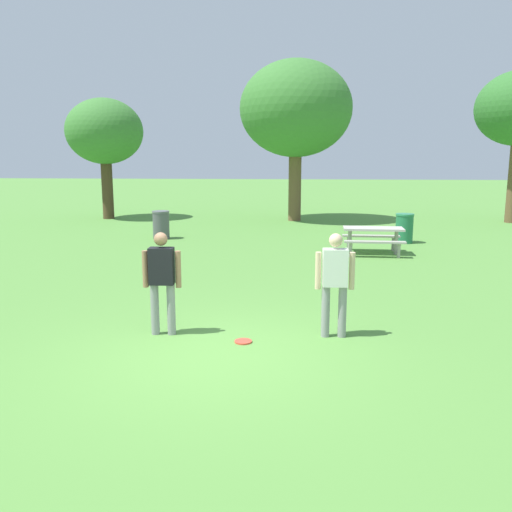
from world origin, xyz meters
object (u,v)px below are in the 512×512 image
object	(u,v)px
frisbee	(243,341)
tree_tall_left	(105,132)
person_catcher	(162,277)
person_thrower	(335,278)
trash_can_beside_table	(161,225)
trash_can_further_along	(404,228)
picnic_table_near	(373,235)
tree_broad_center	(296,109)

from	to	relation	value
frisbee	tree_tall_left	bearing A→B (deg)	116.52
person_catcher	frisbee	distance (m)	1.63
person_thrower	trash_can_beside_table	distance (m)	11.10
frisbee	trash_can_further_along	xyz separation A→B (m)	(4.22, 9.91, 0.47)
trash_can_further_along	tree_tall_left	bearing A→B (deg)	153.91
frisbee	tree_tall_left	xyz separation A→B (m)	(-7.91, 15.85, 3.83)
trash_can_beside_table	tree_tall_left	distance (m)	7.74
picnic_table_near	trash_can_beside_table	xyz separation A→B (m)	(-6.88, 2.33, -0.08)
picnic_table_near	trash_can_beside_table	bearing A→B (deg)	161.30
picnic_table_near	tree_broad_center	size ratio (longest dim) A/B	0.25
trash_can_beside_table	trash_can_further_along	size ratio (longest dim) A/B	1.00
tree_tall_left	person_thrower	bearing A→B (deg)	-58.99
person_thrower	picnic_table_near	world-z (taller)	person_thrower
person_thrower	trash_can_beside_table	world-z (taller)	person_thrower
frisbee	tree_broad_center	bearing A→B (deg)	88.02
picnic_table_near	person_thrower	bearing A→B (deg)	-101.81
person_thrower	tree_tall_left	distance (m)	18.28
person_thrower	tree_broad_center	xyz separation A→B (m)	(-0.84, 15.45, 3.82)
tree_tall_left	tree_broad_center	xyz separation A→B (m)	(8.46, -0.01, 0.93)
tree_tall_left	trash_can_further_along	bearing A→B (deg)	-26.09
picnic_table_near	tree_tall_left	world-z (taller)	tree_tall_left
picnic_table_near	tree_broad_center	world-z (taller)	tree_broad_center
picnic_table_near	person_catcher	bearing A→B (deg)	-119.43
frisbee	tree_broad_center	xyz separation A→B (m)	(0.55, 15.84, 4.75)
picnic_table_near	trash_can_beside_table	world-z (taller)	trash_can_beside_table
person_thrower	tree_tall_left	world-z (taller)	tree_tall_left
frisbee	tree_broad_center	world-z (taller)	tree_broad_center
person_thrower	trash_can_further_along	world-z (taller)	person_thrower
trash_can_beside_table	tree_tall_left	bearing A→B (deg)	124.66
frisbee	tree_broad_center	distance (m)	16.55
person_thrower	person_catcher	distance (m)	2.69
trash_can_beside_table	tree_broad_center	bearing A→B (deg)	51.87
person_thrower	person_catcher	xyz separation A→B (m)	(-2.69, -0.11, 0.00)
trash_can_further_along	tree_broad_center	xyz separation A→B (m)	(-3.67, 5.93, 4.28)
person_catcher	frisbee	bearing A→B (deg)	-11.80
trash_can_further_along	tree_broad_center	distance (m)	8.18
person_thrower	tree_broad_center	size ratio (longest dim) A/B	0.24
picnic_table_near	tree_tall_left	distance (m)	13.91
picnic_table_near	trash_can_further_along	world-z (taller)	trash_can_further_along
person_catcher	tree_tall_left	size ratio (longest dim) A/B	0.31
person_catcher	picnic_table_near	xyz separation A→B (m)	(4.24, 7.51, -0.38)
person_thrower	tree_tall_left	bearing A→B (deg)	121.01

